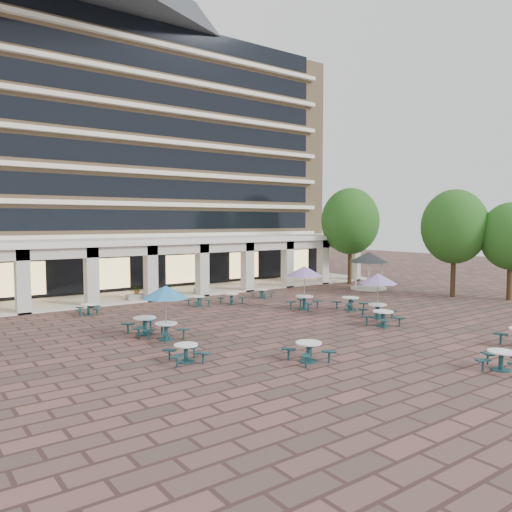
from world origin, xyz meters
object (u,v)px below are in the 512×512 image
at_px(picnic_table_0, 186,351).
at_px(picnic_table_1, 501,359).
at_px(gazebo, 369,261).
at_px(picnic_table_2, 383,317).
at_px(planter_left, 137,295).
at_px(planter_right, 204,289).

bearing_deg(picnic_table_0, picnic_table_1, -31.29).
bearing_deg(gazebo, picnic_table_2, -135.98).
relative_size(picnic_table_1, gazebo, 0.61).
distance_m(picnic_table_0, picnic_table_1, 12.24).
xyz_separation_m(picnic_table_0, gazebo, (22.73, 10.27, 1.90)).
bearing_deg(picnic_table_1, planter_left, 80.75).
bearing_deg(planter_left, picnic_table_0, -106.07).
height_order(picnic_table_2, planter_left, planter_left).
xyz_separation_m(picnic_table_0, planter_left, (4.55, 15.81, -0.00)).
relative_size(picnic_table_2, planter_left, 1.27).
relative_size(picnic_table_1, planter_right, 1.35).
distance_m(picnic_table_0, picnic_table_2, 11.92).
bearing_deg(gazebo, planter_left, 163.06).
height_order(picnic_table_2, gazebo, gazebo).
relative_size(picnic_table_0, planter_left, 1.22).
bearing_deg(planter_right, gazebo, -23.60).
xyz_separation_m(gazebo, planter_right, (-12.67, 5.54, -1.91)).
bearing_deg(gazebo, picnic_table_1, -126.41).
xyz_separation_m(gazebo, planter_left, (-18.18, 5.54, -1.90)).
bearing_deg(picnic_table_2, planter_left, 116.30).
relative_size(picnic_table_1, planter_left, 1.35).
bearing_deg(planter_left, planter_right, 0.00).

